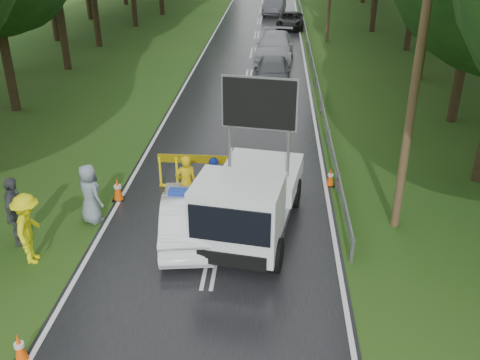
# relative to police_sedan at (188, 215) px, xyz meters

# --- Properties ---
(ground) EXTENTS (160.00, 160.00, 0.00)m
(ground) POSITION_rel_police_sedan_xyz_m (0.80, -1.00, -0.67)
(ground) COLOR #1B4413
(ground) RESTS_ON ground
(road) EXTENTS (7.00, 140.00, 0.02)m
(road) POSITION_rel_police_sedan_xyz_m (0.80, 29.00, -0.66)
(road) COLOR black
(road) RESTS_ON ground
(guardrail) EXTENTS (0.12, 60.06, 0.70)m
(guardrail) POSITION_rel_police_sedan_xyz_m (4.50, 28.66, -0.12)
(guardrail) COLOR gray
(guardrail) RESTS_ON ground
(utility_pole_near) EXTENTS (1.40, 0.24, 10.00)m
(utility_pole_near) POSITION_rel_police_sedan_xyz_m (6.00, 1.00, 4.39)
(utility_pole_near) COLOR #4C3D23
(utility_pole_near) RESTS_ON ground
(police_sedan) EXTENTS (1.93, 4.21, 1.47)m
(police_sedan) POSITION_rel_police_sedan_xyz_m (0.00, 0.00, 0.00)
(police_sedan) COLOR white
(police_sedan) RESTS_ON ground
(work_truck) EXTENTS (3.14, 5.59, 4.23)m
(work_truck) POSITION_rel_police_sedan_xyz_m (1.69, 0.14, 0.47)
(work_truck) COLOR gray
(work_truck) RESTS_ON ground
(barrier) EXTENTS (2.93, 0.10, 1.21)m
(barrier) POSITION_rel_police_sedan_xyz_m (-0.00, 3.00, 0.24)
(barrier) COLOR yellow
(barrier) RESTS_ON ground
(officer) EXTENTS (0.77, 0.63, 1.83)m
(officer) POSITION_rel_police_sedan_xyz_m (-0.28, 1.53, 0.24)
(officer) COLOR gold
(officer) RESTS_ON ground
(civilian) EXTENTS (0.96, 0.95, 1.56)m
(civilian) POSITION_rel_police_sedan_xyz_m (0.55, 2.00, 0.11)
(civilian) COLOR #1932A8
(civilian) RESTS_ON ground
(bystander_left) EXTENTS (0.95, 1.38, 1.97)m
(bystander_left) POSITION_rel_police_sedan_xyz_m (-3.91, -1.50, 0.31)
(bystander_left) COLOR yellow
(bystander_left) RESTS_ON ground
(bystander_mid) EXTENTS (0.71, 1.26, 2.03)m
(bystander_mid) POSITION_rel_police_sedan_xyz_m (-4.63, -0.71, 0.34)
(bystander_mid) COLOR #404247
(bystander_mid) RESTS_ON ground
(bystander_right) EXTENTS (1.07, 1.01, 1.84)m
(bystander_right) POSITION_rel_police_sedan_xyz_m (-3.00, 0.62, 0.25)
(bystander_right) COLOR gray
(bystander_right) RESTS_ON ground
(queue_car_first) EXTENTS (1.86, 4.58, 1.56)m
(queue_car_first) POSITION_rel_police_sedan_xyz_m (2.19, 15.22, 0.11)
(queue_car_first) COLOR #45494E
(queue_car_first) RESTS_ON ground
(queue_car_second) EXTENTS (2.68, 5.79, 1.64)m
(queue_car_second) POSITION_rel_police_sedan_xyz_m (2.25, 21.22, 0.15)
(queue_car_second) COLOR #95969C
(queue_car_second) RESTS_ON ground
(queue_car_third) EXTENTS (2.29, 4.65, 1.27)m
(queue_car_third) POSITION_rel_police_sedan_xyz_m (3.40, 31.93, -0.04)
(queue_car_third) COLOR black
(queue_car_third) RESTS_ON ground
(queue_car_fourth) EXTENTS (2.25, 5.17, 1.65)m
(queue_car_fourth) POSITION_rel_police_sedan_xyz_m (2.04, 38.92, 0.15)
(queue_car_fourth) COLOR #3B3D43
(queue_car_fourth) RESTS_ON ground
(cone_near_left) EXTENTS (0.33, 0.33, 0.70)m
(cone_near_left) POSITION_rel_police_sedan_xyz_m (-2.70, -5.00, -0.33)
(cone_near_left) COLOR black
(cone_near_left) RESTS_ON ground
(cone_center) EXTENTS (0.34, 0.34, 0.72)m
(cone_center) POSITION_rel_police_sedan_xyz_m (0.46, -0.22, -0.32)
(cone_center) COLOR black
(cone_center) RESTS_ON ground
(cone_far) EXTENTS (0.32, 0.32, 0.68)m
(cone_far) POSITION_rel_police_sedan_xyz_m (0.99, 2.20, -0.34)
(cone_far) COLOR black
(cone_far) RESTS_ON ground
(cone_left_mid) EXTENTS (0.37, 0.37, 0.79)m
(cone_left_mid) POSITION_rel_police_sedan_xyz_m (-2.60, 2.00, -0.29)
(cone_left_mid) COLOR black
(cone_left_mid) RESTS_ON ground
(cone_right) EXTENTS (0.31, 0.31, 0.65)m
(cone_right) POSITION_rel_police_sedan_xyz_m (4.30, 3.50, -0.36)
(cone_right) COLOR black
(cone_right) RESTS_ON ground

